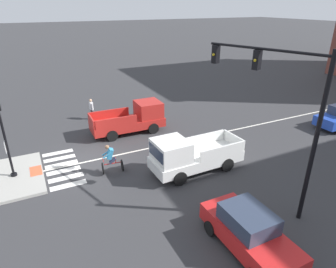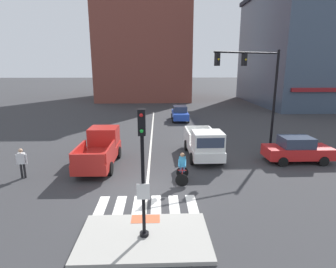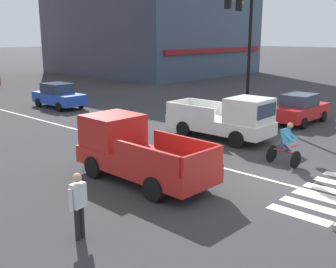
# 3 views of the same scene
# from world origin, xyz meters

# --- Properties ---
(ground_plane) EXTENTS (300.00, 300.00, 0.00)m
(ground_plane) POSITION_xyz_m (0.00, 0.00, 0.00)
(ground_plane) COLOR #333335
(traffic_island) EXTENTS (4.57, 2.83, 0.15)m
(traffic_island) POSITION_xyz_m (0.00, -3.86, 0.07)
(traffic_island) COLOR #A3A099
(traffic_island) RESTS_ON ground
(tactile_pad_front) EXTENTS (1.10, 0.60, 0.01)m
(tactile_pad_front) POSITION_xyz_m (0.00, -2.79, 0.15)
(tactile_pad_front) COLOR #DB5B38
(tactile_pad_front) RESTS_ON traffic_island
(signal_pole) EXTENTS (0.44, 0.38, 4.47)m
(signal_pole) POSITION_xyz_m (0.00, -3.86, 2.84)
(signal_pole) COLOR black
(signal_pole) RESTS_ON traffic_island
(crosswalk_stripe_a) EXTENTS (0.44, 1.80, 0.01)m
(crosswalk_stripe_a) POSITION_xyz_m (-1.98, -1.42, 0.00)
(crosswalk_stripe_a) COLOR silver
(crosswalk_stripe_a) RESTS_ON ground
(crosswalk_stripe_b) EXTENTS (0.44, 1.80, 0.01)m
(crosswalk_stripe_b) POSITION_xyz_m (-1.19, -1.42, 0.00)
(crosswalk_stripe_b) COLOR silver
(crosswalk_stripe_b) RESTS_ON ground
(crosswalk_stripe_c) EXTENTS (0.44, 1.80, 0.01)m
(crosswalk_stripe_c) POSITION_xyz_m (-0.40, -1.42, 0.00)
(crosswalk_stripe_c) COLOR silver
(crosswalk_stripe_c) RESTS_ON ground
(crosswalk_stripe_d) EXTENTS (0.44, 1.80, 0.01)m
(crosswalk_stripe_d) POSITION_xyz_m (0.40, -1.42, 0.00)
(crosswalk_stripe_d) COLOR silver
(crosswalk_stripe_d) RESTS_ON ground
(crosswalk_stripe_e) EXTENTS (0.44, 1.80, 0.01)m
(crosswalk_stripe_e) POSITION_xyz_m (1.19, -1.42, 0.00)
(crosswalk_stripe_e) COLOR silver
(crosswalk_stripe_e) RESTS_ON ground
(crosswalk_stripe_f) EXTENTS (0.44, 1.80, 0.01)m
(crosswalk_stripe_f) POSITION_xyz_m (1.98, -1.42, 0.00)
(crosswalk_stripe_f) COLOR silver
(crosswalk_stripe_f) RESTS_ON ground
(lane_centre_line) EXTENTS (0.14, 28.00, 0.01)m
(lane_centre_line) POSITION_xyz_m (-0.07, 10.00, 0.00)
(lane_centre_line) COLOR silver
(lane_centre_line) RESTS_ON ground
(traffic_light_mast) EXTENTS (4.97, 1.91, 7.07)m
(traffic_light_mast) POSITION_xyz_m (7.45, 6.58, 4.89)
(traffic_light_mast) COLOR black
(traffic_light_mast) RESTS_ON ground
(building_corner_left) EXTENTS (16.79, 18.82, 21.86)m
(building_corner_left) POSITION_xyz_m (-1.94, 42.48, 10.95)
(building_corner_left) COLOR brown
(building_corner_left) RESTS_ON ground
(building_corner_right) EXTENTS (19.87, 21.30, 17.57)m
(building_corner_right) POSITION_xyz_m (25.97, 32.20, 8.81)
(building_corner_right) COLOR #3D4C60
(building_corner_right) RESTS_ON ground
(car_red_cross_right) EXTENTS (4.10, 1.85, 1.64)m
(car_red_cross_right) POSITION_xyz_m (9.31, 3.92, 0.81)
(car_red_cross_right) COLOR red
(car_red_cross_right) RESTS_ON ground
(car_blue_eastbound_distant) EXTENTS (1.86, 4.11, 1.64)m
(car_blue_eastbound_distant) POSITION_xyz_m (3.00, 18.09, 0.81)
(car_blue_eastbound_distant) COLOR #2347B7
(car_blue_eastbound_distant) RESTS_ON ground
(pickup_truck_red_westbound_near) EXTENTS (2.14, 5.14, 2.08)m
(pickup_truck_red_westbound_near) POSITION_xyz_m (-3.06, 4.02, 0.98)
(pickup_truck_red_westbound_near) COLOR red
(pickup_truck_red_westbound_near) RESTS_ON ground
(pickup_truck_white_eastbound_mid) EXTENTS (2.14, 5.14, 2.08)m
(pickup_truck_white_eastbound_mid) POSITION_xyz_m (3.51, 4.76, 0.98)
(pickup_truck_white_eastbound_mid) COLOR white
(pickup_truck_white_eastbound_mid) RESTS_ON ground
(cyclist) EXTENTS (0.78, 1.16, 1.68)m
(cyclist) POSITION_xyz_m (1.74, 0.93, 0.87)
(cyclist) COLOR black
(cyclist) RESTS_ON ground
(pedestrian_at_curb_left) EXTENTS (0.55, 0.27, 1.67)m
(pedestrian_at_curb_left) POSITION_xyz_m (-6.84, 1.87, 0.98)
(pedestrian_at_curb_left) COLOR black
(pedestrian_at_curb_left) RESTS_ON ground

